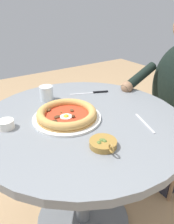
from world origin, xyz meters
name	(u,v)px	position (x,y,z in m)	size (l,w,h in m)	color
ground_plane	(83,220)	(0.00, 0.00, -0.01)	(6.00, 6.00, 0.02)	tan
dining_table	(82,145)	(0.00, 0.00, 0.56)	(0.92, 0.92, 0.72)	gray
pizza_on_plate	(67,115)	(-0.02, -0.07, 0.74)	(0.30, 0.30, 0.05)	white
water_glass	(46,94)	(-0.25, -0.06, 0.75)	(0.07, 0.07, 0.08)	silver
steak_knife	(95,92)	(-0.19, 0.21, 0.72)	(0.10, 0.21, 0.01)	silver
ramekin_capers	(6,124)	(-0.09, -0.31, 0.74)	(0.07, 0.07, 0.03)	white
olive_pan	(103,143)	(0.23, -0.06, 0.73)	(0.12, 0.10, 0.05)	olive
fork_utensil	(145,123)	(0.20, 0.19, 0.72)	(0.16, 0.07, 0.00)	#BCBCC1
diner_person	(172,116)	(0.01, 0.69, 0.52)	(0.37, 0.49, 1.16)	#282833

